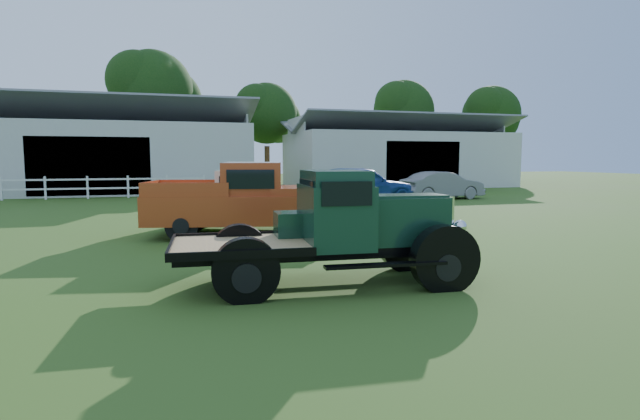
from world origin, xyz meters
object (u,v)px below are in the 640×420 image
object	(u,v)px
misc_car_grey	(442,185)
red_pickup	(249,199)
misc_car_blue	(358,185)
vintage_flatbed	(329,228)
white_pickup	(242,201)

from	to	relation	value
misc_car_grey	red_pickup	bearing A→B (deg)	125.57
misc_car_blue	misc_car_grey	bearing A→B (deg)	-85.15
misc_car_blue	misc_car_grey	distance (m)	5.62
red_pickup	misc_car_grey	distance (m)	14.99
vintage_flatbed	misc_car_grey	size ratio (longest dim) A/B	1.11
vintage_flatbed	red_pickup	xyz separation A→B (m)	(-0.49, 5.72, 0.06)
vintage_flatbed	white_pickup	world-z (taller)	vintage_flatbed
red_pickup	misc_car_grey	world-z (taller)	red_pickup
vintage_flatbed	misc_car_blue	xyz separation A→B (m)	(5.69, 13.54, -0.05)
vintage_flatbed	misc_car_blue	world-z (taller)	vintage_flatbed
vintage_flatbed	misc_car_grey	bearing A→B (deg)	58.10
red_pickup	white_pickup	world-z (taller)	red_pickup
vintage_flatbed	white_pickup	size ratio (longest dim) A/B	1.02
white_pickup	misc_car_blue	bearing A→B (deg)	69.51
misc_car_grey	vintage_flatbed	bearing A→B (deg)	140.04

